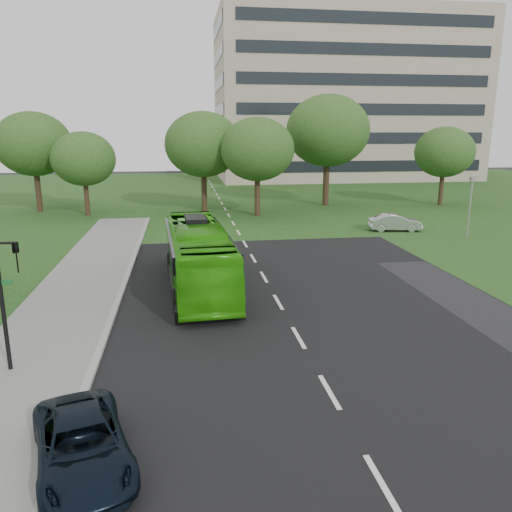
# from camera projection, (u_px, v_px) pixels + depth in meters

# --- Properties ---
(ground) EXTENTS (160.00, 160.00, 0.00)m
(ground) POSITION_uv_depth(u_px,v_px,m) (287.00, 319.00, 20.39)
(ground) COLOR black
(ground) RESTS_ON ground
(street_surfaces) EXTENTS (120.00, 120.00, 0.15)m
(street_surfaces) POSITION_uv_depth(u_px,v_px,m) (228.00, 222.00, 42.17)
(street_surfaces) COLOR black
(street_surfaces) RESTS_ON ground
(office_building) EXTENTS (40.10, 20.10, 25.00)m
(office_building) POSITION_uv_depth(u_px,v_px,m) (343.00, 99.00, 79.92)
(office_building) COLOR tan
(office_building) RESTS_ON ground
(tree_park_a) EXTENTS (5.62, 5.62, 7.46)m
(tree_park_a) POSITION_uv_depth(u_px,v_px,m) (84.00, 159.00, 44.19)
(tree_park_a) COLOR black
(tree_park_a) RESTS_ON ground
(tree_park_b) EXTENTS (7.07, 7.07, 9.27)m
(tree_park_b) POSITION_uv_depth(u_px,v_px,m) (203.00, 145.00, 46.24)
(tree_park_b) COLOR black
(tree_park_b) RESTS_ON ground
(tree_park_c) EXTENTS (6.53, 6.53, 8.68)m
(tree_park_c) POSITION_uv_depth(u_px,v_px,m) (257.00, 150.00, 43.89)
(tree_park_c) COLOR black
(tree_park_c) RESTS_ON ground
(tree_park_d) EXTENTS (8.36, 8.36, 11.06)m
(tree_park_d) POSITION_uv_depth(u_px,v_px,m) (328.00, 131.00, 49.85)
(tree_park_d) COLOR black
(tree_park_d) RESTS_ON ground
(tree_park_e) EXTENTS (5.94, 5.94, 7.92)m
(tree_park_e) POSITION_uv_depth(u_px,v_px,m) (444.00, 152.00, 50.50)
(tree_park_e) COLOR black
(tree_park_e) RESTS_ON ground
(tree_park_f) EXTENTS (6.93, 6.93, 9.25)m
(tree_park_f) POSITION_uv_depth(u_px,v_px,m) (33.00, 144.00, 46.10)
(tree_park_f) COLOR black
(tree_park_f) RESTS_ON ground
(bus) EXTENTS (3.25, 11.25, 3.10)m
(bus) POSITION_uv_depth(u_px,v_px,m) (198.00, 256.00, 24.24)
(bus) COLOR #31A80E
(bus) RESTS_ON ground
(sedan) EXTENTS (4.12, 1.95, 1.30)m
(sedan) POSITION_uv_depth(u_px,v_px,m) (395.00, 222.00, 38.22)
(sedan) COLOR #BCBDC1
(sedan) RESTS_ON ground
(suv) EXTENTS (3.10, 4.65, 1.19)m
(suv) POSITION_uv_depth(u_px,v_px,m) (82.00, 445.00, 11.21)
(suv) COLOR black
(suv) RESTS_ON ground
(traffic_light) EXTENTS (0.76, 0.22, 4.68)m
(traffic_light) POSITION_uv_depth(u_px,v_px,m) (6.00, 290.00, 15.16)
(traffic_light) COLOR black
(traffic_light) RESTS_ON ground
(camera_pole) EXTENTS (0.45, 0.42, 4.37)m
(camera_pole) POSITION_uv_depth(u_px,v_px,m) (471.00, 199.00, 35.08)
(camera_pole) COLOR gray
(camera_pole) RESTS_ON ground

